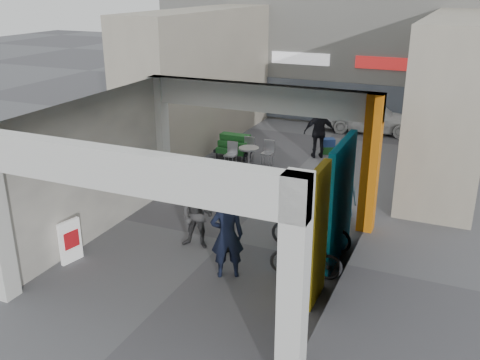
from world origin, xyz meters
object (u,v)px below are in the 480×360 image
at_px(man_back_turned, 197,215).
at_px(white_van, 370,116).
at_px(cafe_set, 249,157).
at_px(man_elderly, 343,193).
at_px(man_with_dog, 227,235).
at_px(man_crates, 319,132).
at_px(bicycle_rear, 306,258).
at_px(border_collie, 225,242).
at_px(bicycle_front, 311,230).
at_px(produce_stand, 233,149).

distance_m(man_back_turned, white_van, 12.19).
height_order(cafe_set, man_elderly, man_elderly).
bearing_deg(cafe_set, man_elderly, -37.79).
height_order(man_with_dog, white_van, man_with_dog).
bearing_deg(man_crates, bicycle_rear, 79.22).
bearing_deg(man_with_dog, border_collie, -91.28).
height_order(man_back_turned, man_elderly, man_back_turned).
bearing_deg(white_van, cafe_set, 148.91).
relative_size(cafe_set, bicycle_front, 0.76).
relative_size(border_collie, bicycle_rear, 0.39).
relative_size(man_back_turned, bicycle_front, 0.86).
height_order(produce_stand, bicycle_front, bicycle_front).
bearing_deg(man_elderly, bicycle_front, -104.05).
distance_m(man_with_dog, bicycle_front, 2.32).
distance_m(border_collie, man_elderly, 3.59).
bearing_deg(man_elderly, man_crates, 106.36).
bearing_deg(bicycle_front, border_collie, 112.10).
xyz_separation_m(cafe_set, bicycle_rear, (3.98, -6.35, 0.16)).
distance_m(border_collie, bicycle_front, 2.03).
xyz_separation_m(man_crates, bicycle_rear, (2.03, -8.17, -0.47)).
height_order(produce_stand, white_van, white_van).
distance_m(man_with_dog, man_crates, 8.78).
distance_m(cafe_set, man_elderly, 5.06).
relative_size(border_collie, man_with_dog, 0.32).
relative_size(man_elderly, man_crates, 0.79).
distance_m(man_crates, white_van, 4.35).
height_order(cafe_set, man_back_turned, man_back_turned).
height_order(cafe_set, bicycle_rear, bicycle_rear).
bearing_deg(man_with_dog, cafe_set, -99.58).
height_order(man_crates, white_van, man_crates).
bearing_deg(man_back_turned, man_with_dog, -45.33).
xyz_separation_m(border_collie, man_crates, (0.03, 7.80, 0.69)).
xyz_separation_m(produce_stand, white_van, (3.74, 5.54, 0.35)).
bearing_deg(man_with_dog, bicycle_front, -153.40).
relative_size(cafe_set, white_van, 0.36).
xyz_separation_m(produce_stand, man_with_dog, (3.22, -7.45, 0.62)).
height_order(man_crates, bicycle_rear, man_crates).
xyz_separation_m(border_collie, man_with_dog, (0.50, -0.97, 0.71)).
relative_size(produce_stand, white_van, 0.32).
xyz_separation_m(cafe_set, border_collie, (1.92, -5.98, -0.07)).
distance_m(border_collie, man_with_dog, 1.31).
relative_size(man_back_turned, man_elderly, 1.10).
bearing_deg(white_van, man_crates, 161.65).
relative_size(cafe_set, border_collie, 2.37).
distance_m(cafe_set, man_back_turned, 6.17).
xyz_separation_m(man_back_turned, man_elderly, (2.78, 2.93, -0.08)).
distance_m(produce_stand, man_elderly, 6.00).
height_order(bicycle_rear, white_van, white_van).
bearing_deg(border_collie, produce_stand, 136.49).
height_order(produce_stand, man_with_dog, man_with_dog).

